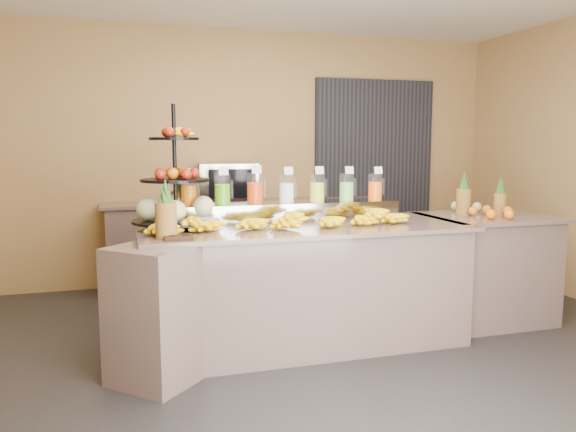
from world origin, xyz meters
name	(u,v)px	position (x,y,z in m)	size (l,w,h in m)	color
ground	(317,356)	(0.00, 0.00, 0.00)	(6.00, 6.00, 0.00)	black
room_envelope	(308,104)	(0.19, 0.79, 1.88)	(6.04, 5.02, 2.82)	olive
buffet_counter	(292,287)	(-0.12, 0.26, 0.47)	(2.75, 1.25, 0.93)	gray
right_counter	(484,268)	(1.70, 0.40, 0.47)	(1.08, 0.88, 0.93)	gray
back_ledge	(249,242)	(0.00, 2.25, 0.47)	(3.10, 0.55, 0.93)	gray
pitcher_tray	(287,212)	(-0.06, 0.58, 1.01)	(1.85, 0.30, 0.15)	gray
juice_pitcher_orange_a	(189,192)	(-0.84, 0.58, 1.18)	(0.12, 0.13, 0.29)	silver
juice_pitcher_green	(222,191)	(-0.58, 0.58, 1.18)	(0.13, 0.13, 0.30)	silver
juice_pitcher_orange_b	(255,190)	(-0.32, 0.58, 1.19)	(0.13, 0.13, 0.32)	silver
juice_pitcher_milk	(287,190)	(-0.06, 0.58, 1.18)	(0.12, 0.13, 0.30)	silver
juice_pitcher_lemon	(317,189)	(0.20, 0.58, 1.18)	(0.12, 0.13, 0.30)	silver
juice_pitcher_lime	(346,189)	(0.46, 0.58, 1.18)	(0.12, 0.13, 0.30)	silver
juice_pitcher_orange_c	(375,188)	(0.72, 0.58, 1.18)	(0.12, 0.12, 0.29)	silver
banana_heap	(284,219)	(-0.19, 0.21, 1.00)	(1.98, 0.18, 0.16)	yellow
fruit_stand	(182,197)	(-0.91, 0.47, 1.16)	(0.66, 0.66, 0.91)	black
condiment_caddy	(179,237)	(-0.99, -0.06, 0.94)	(0.18, 0.14, 0.03)	black
pineapple_left_a	(166,216)	(-1.06, -0.01, 1.08)	(0.14, 0.14, 0.40)	brown
pineapple_left_b	(180,203)	(-0.90, 0.72, 1.08)	(0.13, 0.13, 0.41)	brown
right_fruit_pile	(486,208)	(1.68, 0.38, 1.00)	(0.43, 0.41, 0.22)	brown
oven_warmer	(228,182)	(-0.22, 2.25, 1.13)	(0.61, 0.43, 0.41)	gray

